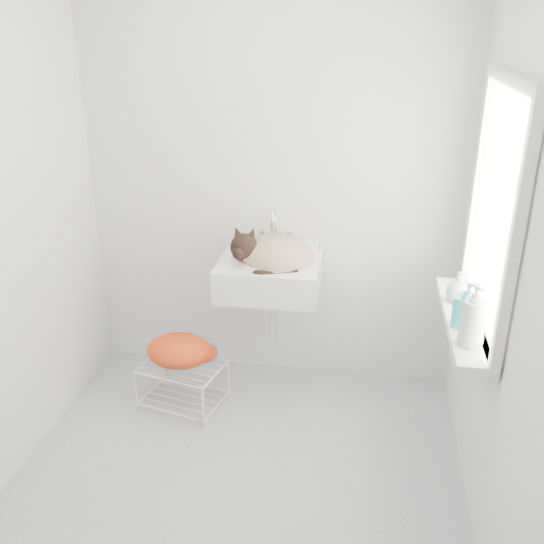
# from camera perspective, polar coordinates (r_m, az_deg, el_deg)

# --- Properties ---
(floor) EXTENTS (2.20, 2.00, 0.02)m
(floor) POSITION_cam_1_polar(r_m,az_deg,el_deg) (3.16, -3.10, -18.41)
(floor) COLOR #B0B0B0
(floor) RESTS_ON ground
(back_wall) EXTENTS (2.20, 0.02, 2.50)m
(back_wall) POSITION_cam_1_polar(r_m,az_deg,el_deg) (3.46, -0.04, 8.97)
(back_wall) COLOR white
(back_wall) RESTS_ON ground
(right_wall) EXTENTS (0.02, 2.00, 2.50)m
(right_wall) POSITION_cam_1_polar(r_m,az_deg,el_deg) (2.52, 21.52, 1.91)
(right_wall) COLOR white
(right_wall) RESTS_ON ground
(window_glass) EXTENTS (0.01, 0.80, 1.00)m
(window_glass) POSITION_cam_1_polar(r_m,az_deg,el_deg) (2.67, 20.72, 5.46)
(window_glass) COLOR white
(window_glass) RESTS_ON right_wall
(window_frame) EXTENTS (0.04, 0.90, 1.10)m
(window_frame) POSITION_cam_1_polar(r_m,az_deg,el_deg) (2.67, 20.40, 5.49)
(window_frame) COLOR white
(window_frame) RESTS_ON right_wall
(windowsill) EXTENTS (0.16, 0.88, 0.04)m
(windowsill) POSITION_cam_1_polar(r_m,az_deg,el_deg) (2.85, 17.79, -4.43)
(windowsill) COLOR white
(windowsill) RESTS_ON right_wall
(sink) EXTENTS (0.56, 0.49, 0.23)m
(sink) POSITION_cam_1_polar(r_m,az_deg,el_deg) (3.33, -0.19, 1.17)
(sink) COLOR white
(sink) RESTS_ON back_wall
(faucet) EXTENTS (0.21, 0.14, 0.21)m
(faucet) POSITION_cam_1_polar(r_m,az_deg,el_deg) (3.45, 0.29, 4.43)
(faucet) COLOR silver
(faucet) RESTS_ON sink
(cat) EXTENTS (0.46, 0.38, 0.28)m
(cat) POSITION_cam_1_polar(r_m,az_deg,el_deg) (3.30, -0.03, 1.70)
(cat) COLOR tan
(cat) RESTS_ON sink
(wire_rack) EXTENTS (0.50, 0.40, 0.26)m
(wire_rack) POSITION_cam_1_polar(r_m,az_deg,el_deg) (3.55, -8.54, -10.33)
(wire_rack) COLOR silver
(wire_rack) RESTS_ON floor
(towel) EXTENTS (0.38, 0.27, 0.16)m
(towel) POSITION_cam_1_polar(r_m,az_deg,el_deg) (3.50, -8.83, -8.13)
(towel) COLOR orange
(towel) RESTS_ON wire_rack
(bottle_a) EXTENTS (0.11, 0.11, 0.23)m
(bottle_a) POSITION_cam_1_polar(r_m,az_deg,el_deg) (2.61, 18.35, -6.63)
(bottle_a) COLOR white
(bottle_a) RESTS_ON windowsill
(bottle_b) EXTENTS (0.13, 0.13, 0.21)m
(bottle_b) POSITION_cam_1_polar(r_m,az_deg,el_deg) (2.75, 17.89, -4.98)
(bottle_b) COLOR teal
(bottle_b) RESTS_ON windowsill
(bottle_c) EXTENTS (0.16, 0.16, 0.15)m
(bottle_c) POSITION_cam_1_polar(r_m,az_deg,el_deg) (2.98, 17.25, -2.65)
(bottle_c) COLOR silver
(bottle_c) RESTS_ON windowsill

